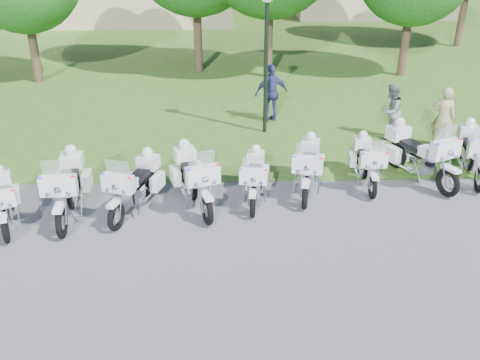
{
  "coord_description": "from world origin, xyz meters",
  "views": [
    {
      "loc": [
        0.47,
        -9.56,
        6.28
      ],
      "look_at": [
        0.78,
        1.2,
        0.95
      ],
      "focal_mm": 40.0,
      "sensor_mm": 36.0,
      "label": 1
    }
  ],
  "objects_px": {
    "motorcycle_1": "(68,185)",
    "bystander_c": "(271,93)",
    "motorcycle_8": "(473,151)",
    "motorcycle_2": "(135,184)",
    "lamp_post": "(267,27)",
    "motorcycle_5": "(308,166)",
    "bystander_a": "(443,117)",
    "bystander_b": "(390,112)",
    "motorcycle_0": "(3,199)",
    "motorcycle_7": "(418,153)",
    "motorcycle_3": "(194,177)",
    "motorcycle_4": "(254,177)",
    "motorcycle_6": "(366,161)"
  },
  "relations": [
    {
      "from": "motorcycle_1",
      "to": "bystander_c",
      "type": "bearing_deg",
      "value": -134.79
    },
    {
      "from": "motorcycle_8",
      "to": "bystander_c",
      "type": "relative_size",
      "value": 1.26
    },
    {
      "from": "motorcycle_2",
      "to": "lamp_post",
      "type": "xyz_separation_m",
      "value": [
        3.39,
        4.97,
        2.68
      ]
    },
    {
      "from": "motorcycle_5",
      "to": "bystander_a",
      "type": "height_order",
      "value": "bystander_a"
    },
    {
      "from": "motorcycle_1",
      "to": "bystander_b",
      "type": "distance_m",
      "value": 9.81
    },
    {
      "from": "motorcycle_0",
      "to": "motorcycle_7",
      "type": "distance_m",
      "value": 10.22
    },
    {
      "from": "motorcycle_5",
      "to": "bystander_a",
      "type": "bearing_deg",
      "value": -136.26
    },
    {
      "from": "lamp_post",
      "to": "bystander_b",
      "type": "distance_m",
      "value": 4.6
    },
    {
      "from": "bystander_b",
      "to": "motorcycle_7",
      "type": "bearing_deg",
      "value": 36.56
    },
    {
      "from": "motorcycle_7",
      "to": "lamp_post",
      "type": "height_order",
      "value": "lamp_post"
    },
    {
      "from": "motorcycle_3",
      "to": "motorcycle_5",
      "type": "xyz_separation_m",
      "value": [
        2.84,
        0.62,
        -0.04
      ]
    },
    {
      "from": "motorcycle_0",
      "to": "motorcycle_8",
      "type": "xyz_separation_m",
      "value": [
        11.57,
        2.19,
        0.1
      ]
    },
    {
      "from": "lamp_post",
      "to": "bystander_b",
      "type": "bearing_deg",
      "value": -9.54
    },
    {
      "from": "motorcycle_3",
      "to": "motorcycle_0",
      "type": "bearing_deg",
      "value": -7.97
    },
    {
      "from": "motorcycle_4",
      "to": "motorcycle_5",
      "type": "bearing_deg",
      "value": -156.65
    },
    {
      "from": "bystander_b",
      "to": "motorcycle_1",
      "type": "bearing_deg",
      "value": -25.02
    },
    {
      "from": "bystander_a",
      "to": "lamp_post",
      "type": "bearing_deg",
      "value": 11.43
    },
    {
      "from": "lamp_post",
      "to": "bystander_c",
      "type": "xyz_separation_m",
      "value": [
        0.28,
        1.05,
        -2.37
      ]
    },
    {
      "from": "lamp_post",
      "to": "bystander_a",
      "type": "relative_size",
      "value": 2.45
    },
    {
      "from": "motorcycle_1",
      "to": "motorcycle_5",
      "type": "relative_size",
      "value": 1.09
    },
    {
      "from": "bystander_c",
      "to": "bystander_b",
      "type": "bearing_deg",
      "value": 139.19
    },
    {
      "from": "motorcycle_0",
      "to": "motorcycle_7",
      "type": "relative_size",
      "value": 0.82
    },
    {
      "from": "motorcycle_6",
      "to": "motorcycle_8",
      "type": "bearing_deg",
      "value": -170.56
    },
    {
      "from": "motorcycle_0",
      "to": "bystander_a",
      "type": "bearing_deg",
      "value": -179.65
    },
    {
      "from": "motorcycle_6",
      "to": "bystander_a",
      "type": "bearing_deg",
      "value": -137.69
    },
    {
      "from": "motorcycle_2",
      "to": "bystander_b",
      "type": "xyz_separation_m",
      "value": [
        7.21,
        4.32,
        0.21
      ]
    },
    {
      "from": "motorcycle_4",
      "to": "bystander_c",
      "type": "bearing_deg",
      "value": -93.22
    },
    {
      "from": "bystander_a",
      "to": "motorcycle_2",
      "type": "bearing_deg",
      "value": 48.39
    },
    {
      "from": "motorcycle_7",
      "to": "motorcycle_1",
      "type": "bearing_deg",
      "value": -14.26
    },
    {
      "from": "motorcycle_2",
      "to": "motorcycle_7",
      "type": "height_order",
      "value": "motorcycle_7"
    },
    {
      "from": "motorcycle_5",
      "to": "bystander_b",
      "type": "bearing_deg",
      "value": -119.89
    },
    {
      "from": "motorcycle_8",
      "to": "motorcycle_7",
      "type": "bearing_deg",
      "value": 17.84
    },
    {
      "from": "motorcycle_5",
      "to": "bystander_b",
      "type": "distance_m",
      "value": 4.59
    },
    {
      "from": "motorcycle_6",
      "to": "bystander_c",
      "type": "height_order",
      "value": "bystander_c"
    },
    {
      "from": "motorcycle_1",
      "to": "motorcycle_3",
      "type": "bearing_deg",
      "value": -176.84
    },
    {
      "from": "motorcycle_5",
      "to": "motorcycle_4",
      "type": "bearing_deg",
      "value": 29.23
    },
    {
      "from": "motorcycle_5",
      "to": "motorcycle_8",
      "type": "distance_m",
      "value": 4.57
    },
    {
      "from": "bystander_c",
      "to": "motorcycle_7",
      "type": "bearing_deg",
      "value": 111.89
    },
    {
      "from": "motorcycle_2",
      "to": "bystander_a",
      "type": "height_order",
      "value": "bystander_a"
    },
    {
      "from": "motorcycle_4",
      "to": "bystander_c",
      "type": "xyz_separation_m",
      "value": [
        0.86,
        5.58,
        0.37
      ]
    },
    {
      "from": "motorcycle_1",
      "to": "motorcycle_7",
      "type": "relative_size",
      "value": 1.03
    },
    {
      "from": "motorcycle_6",
      "to": "bystander_b",
      "type": "relative_size",
      "value": 1.23
    },
    {
      "from": "motorcycle_0",
      "to": "motorcycle_5",
      "type": "bearing_deg",
      "value": 171.55
    },
    {
      "from": "motorcycle_2",
      "to": "bystander_a",
      "type": "distance_m",
      "value": 9.37
    },
    {
      "from": "motorcycle_4",
      "to": "motorcycle_6",
      "type": "bearing_deg",
      "value": -158.86
    },
    {
      "from": "motorcycle_2",
      "to": "motorcycle_0",
      "type": "bearing_deg",
      "value": 29.36
    },
    {
      "from": "motorcycle_0",
      "to": "bystander_b",
      "type": "distance_m",
      "value": 11.21
    },
    {
      "from": "motorcycle_6",
      "to": "motorcycle_8",
      "type": "xyz_separation_m",
      "value": [
        2.93,
        0.38,
        0.09
      ]
    },
    {
      "from": "motorcycle_4",
      "to": "motorcycle_7",
      "type": "distance_m",
      "value": 4.44
    },
    {
      "from": "motorcycle_7",
      "to": "lamp_post",
      "type": "bearing_deg",
      "value": -67.78
    }
  ]
}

